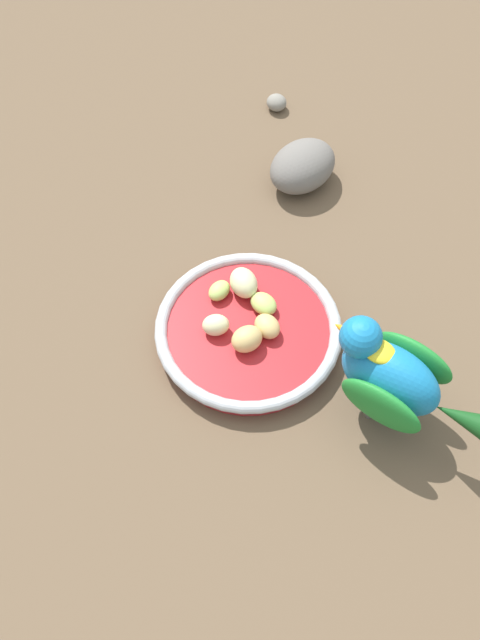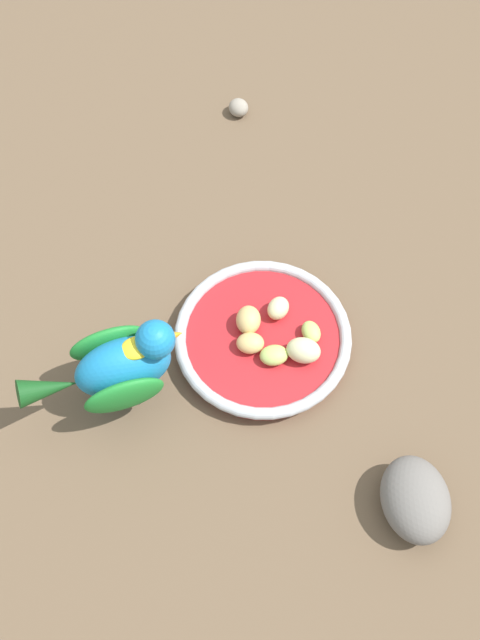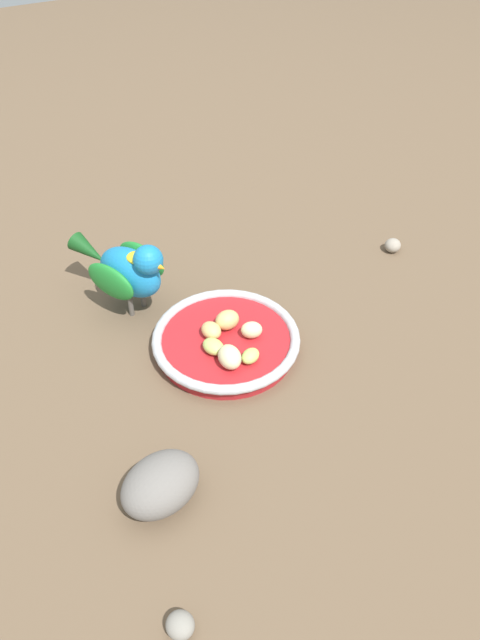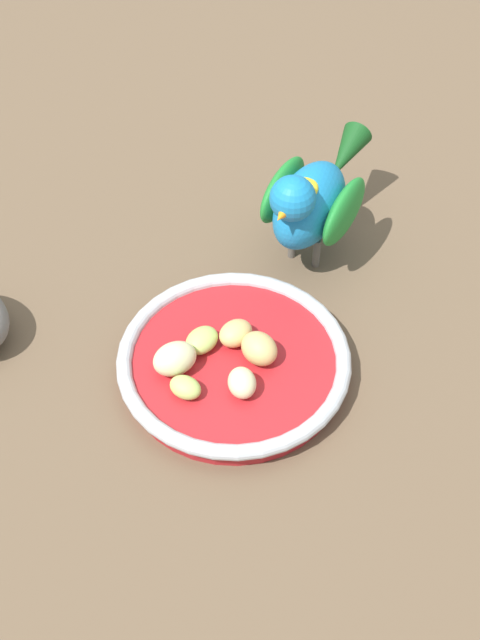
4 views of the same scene
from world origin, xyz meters
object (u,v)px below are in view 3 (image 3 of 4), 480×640
object	(u,v)px
feeding_bowl	(226,341)
apple_piece_5	(229,357)
pebble_0	(180,625)
pebble_1	(393,245)
apple_piece_1	(250,356)
apple_piece_4	(227,320)
apple_piece_3	(213,346)
apple_piece_2	(252,330)
apple_piece_0	(211,330)
parrot	(128,269)
rock_large	(161,484)

from	to	relation	value
feeding_bowl	apple_piece_5	world-z (taller)	apple_piece_5
apple_piece_5	pebble_0	bearing A→B (deg)	52.69
feeding_bowl	pebble_1	xyz separation A→B (m)	(-0.37, -0.07, -0.00)
apple_piece_1	apple_piece_4	xyz separation A→B (m)	(-0.01, -0.07, 0.01)
feeding_bowl	apple_piece_4	xyz separation A→B (m)	(-0.01, -0.02, 0.02)
pebble_0	pebble_1	size ratio (longest dim) A/B	0.99
apple_piece_3	apple_piece_2	bearing A→B (deg)	178.73
apple_piece_0	apple_piece_5	size ratio (longest dim) A/B	0.82
apple_piece_1	apple_piece_3	xyz separation A→B (m)	(0.03, -0.04, 0.00)
apple_piece_2	pebble_0	xyz separation A→B (m)	(0.26, 0.30, -0.02)
pebble_0	apple_piece_1	bearing A→B (deg)	-131.89
apple_piece_4	parrot	xyz separation A→B (m)	(0.09, -0.13, 0.04)
apple_piece_4	parrot	distance (m)	0.17
rock_large	apple_piece_4	bearing A→B (deg)	-134.79
apple_piece_3	rock_large	xyz separation A→B (m)	(0.15, 0.16, -0.00)
pebble_0	rock_large	bearing A→B (deg)	-107.73
apple_piece_0	apple_piece_2	world-z (taller)	apple_piece_2
apple_piece_5	pebble_0	world-z (taller)	apple_piece_5
apple_piece_3	rock_large	bearing A→B (deg)	46.64
apple_piece_4	apple_piece_5	distance (m)	0.08
feeding_bowl	apple_piece_4	world-z (taller)	apple_piece_4
feeding_bowl	pebble_1	bearing A→B (deg)	-169.74
feeding_bowl	apple_piece_2	xyz separation A→B (m)	(-0.03, 0.02, 0.02)
apple_piece_0	rock_large	bearing A→B (deg)	49.06
rock_large	pebble_1	bearing A→B (deg)	-156.13
feeding_bowl	apple_piece_0	world-z (taller)	apple_piece_0
apple_piece_2	parrot	xyz separation A→B (m)	(0.11, -0.17, 0.04)
apple_piece_3	apple_piece_4	bearing A→B (deg)	-140.83
apple_piece_5	apple_piece_0	bearing A→B (deg)	-95.76
apple_piece_3	pebble_0	bearing A→B (deg)	56.71
apple_piece_3	apple_piece_4	world-z (taller)	apple_piece_4
pebble_0	pebble_1	world-z (taller)	pebble_1
rock_large	pebble_0	size ratio (longest dim) A/B	3.29
apple_piece_4	apple_piece_5	bearing A→B (deg)	62.45
feeding_bowl	apple_piece_5	size ratio (longest dim) A/B	5.30
apple_piece_0	apple_piece_5	xyz separation A→B (m)	(0.01, 0.06, 0.00)
pebble_0	apple_piece_0	bearing A→B (deg)	-122.50
apple_piece_5	rock_large	size ratio (longest dim) A/B	0.42
apple_piece_0	parrot	world-z (taller)	parrot
apple_piece_4	pebble_0	xyz separation A→B (m)	(0.24, 0.33, -0.02)
pebble_0	apple_piece_3	bearing A→B (deg)	-123.29
apple_piece_2	pebble_1	xyz separation A→B (m)	(-0.33, -0.08, -0.02)
rock_large	pebble_1	world-z (taller)	rock_large
parrot	pebble_0	world-z (taller)	parrot
apple_piece_3	feeding_bowl	bearing A→B (deg)	-152.55
apple_piece_3	apple_piece_4	size ratio (longest dim) A/B	0.93
apple_piece_5	apple_piece_2	bearing A→B (deg)	-149.77
feeding_bowl	pebble_0	size ratio (longest dim) A/B	7.31
apple_piece_4	pebble_0	bearing A→B (deg)	54.48
pebble_0	apple_piece_4	bearing A→B (deg)	-125.52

